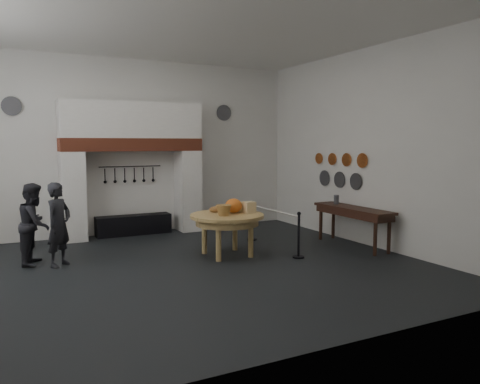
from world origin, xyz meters
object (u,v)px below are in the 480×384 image
visitor_far (35,224)px  barrier_post_near (299,236)px  visitor_near (59,224)px  side_table (353,209)px  iron_range (134,225)px  work_table (227,216)px  barrier_post_far (252,222)px

visitor_far → barrier_post_near: bearing=-93.6°
visitor_near → side_table: visitor_near is taller
side_table → barrier_post_near: same height
visitor_far → iron_range: bearing=-31.7°
work_table → barrier_post_near: barrier_post_near is taller
visitor_far → barrier_post_far: 4.85m
iron_range → work_table: work_table is taller
iron_range → visitor_far: visitor_far is taller
iron_range → side_table: side_table is taller
work_table → visitor_near: bearing=167.5°
barrier_post_near → barrier_post_far: same height
iron_range → visitor_near: size_ratio=1.18×
iron_range → barrier_post_near: barrier_post_near is taller
barrier_post_far → work_table: bearing=-136.7°
side_table → visitor_near: bearing=168.7°
side_table → visitor_far: bearing=166.1°
side_table → barrier_post_far: bearing=135.9°
work_table → side_table: size_ratio=0.70×
work_table → visitor_near: size_ratio=0.96×
visitor_near → barrier_post_far: (4.44, 0.43, -0.36)m
iron_range → barrier_post_far: 3.12m
work_table → visitor_near: 3.30m
visitor_near → side_table: bearing=-57.2°
side_table → barrier_post_far: (-1.71, 1.66, -0.42)m
iron_range → side_table: size_ratio=0.86×
barrier_post_near → visitor_near: bearing=160.6°
barrier_post_near → visitor_far: bearing=157.9°
iron_range → visitor_near: bearing=-130.1°
barrier_post_near → barrier_post_far: bearing=90.0°
barrier_post_near → barrier_post_far: 2.00m
iron_range → barrier_post_far: size_ratio=2.11×
iron_range → work_table: bearing=-69.6°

